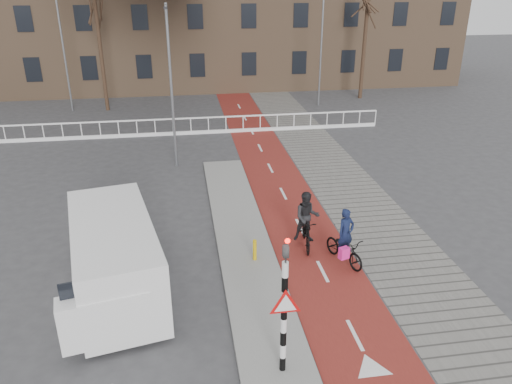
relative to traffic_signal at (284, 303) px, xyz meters
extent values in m
plane|color=#38383A|center=(0.60, 2.02, -1.99)|extent=(120.00, 120.00, 0.00)
cube|color=maroon|center=(2.10, 12.02, -1.98)|extent=(2.50, 60.00, 0.01)
cube|color=slate|center=(4.90, 12.02, -1.98)|extent=(3.00, 60.00, 0.01)
cube|color=gray|center=(-0.10, 6.02, -1.93)|extent=(1.80, 16.00, 0.12)
cylinder|color=black|center=(0.00, 0.02, -0.43)|extent=(0.14, 0.14, 2.88)
imported|color=black|center=(0.00, 0.02, 1.41)|extent=(0.13, 0.16, 0.80)
cylinder|color=#FF0C05|center=(0.00, -0.12, 1.59)|extent=(0.11, 0.02, 0.11)
cylinder|color=gold|center=(0.10, 4.86, -1.52)|extent=(0.12, 0.12, 0.69)
imported|color=black|center=(2.91, 4.46, -1.52)|extent=(1.20, 1.86, 0.92)
imported|color=#111939|center=(2.91, 4.46, -0.93)|extent=(0.69, 0.57, 1.61)
cube|color=#EE218D|center=(2.72, 3.94, -1.34)|extent=(0.35, 0.29, 0.37)
imported|color=black|center=(1.95, 5.61, -1.43)|extent=(0.76, 1.90, 1.11)
imported|color=black|center=(1.95, 5.61, -0.87)|extent=(0.92, 0.76, 1.74)
cube|color=white|center=(-4.02, 3.83, -0.77)|extent=(3.12, 5.61, 2.12)
cube|color=green|center=(-5.08, 3.83, -0.87)|extent=(0.69, 3.32, 0.55)
cube|color=green|center=(-2.95, 3.83, -0.87)|extent=(0.69, 3.32, 0.55)
cube|color=black|center=(-4.02, 1.53, -0.37)|extent=(1.88, 0.43, 0.90)
cylinder|color=black|center=(-4.54, 1.88, -1.62)|extent=(0.41, 0.78, 0.74)
cylinder|color=black|center=(-2.78, 2.24, -1.62)|extent=(0.41, 0.78, 0.74)
cylinder|color=black|center=(-5.25, 5.41, -1.62)|extent=(0.41, 0.78, 0.74)
cylinder|color=black|center=(-3.49, 5.77, -1.62)|extent=(0.41, 0.78, 0.74)
cube|color=silver|center=(-4.40, 19.02, -1.04)|extent=(28.00, 0.08, 0.08)
cube|color=silver|center=(-4.40, 19.02, -1.89)|extent=(28.00, 0.10, 0.20)
cube|color=#7F6047|center=(-2.40, 34.02, 4.01)|extent=(46.00, 10.00, 12.00)
cylinder|color=black|center=(-6.75, 25.40, 1.90)|extent=(0.24, 0.24, 7.79)
cylinder|color=black|center=(11.23, 26.16, 1.83)|extent=(0.27, 0.27, 7.64)
cylinder|color=slate|center=(-2.28, 14.05, 1.68)|extent=(0.12, 0.12, 7.33)
cylinder|color=slate|center=(-9.05, 25.58, 2.08)|extent=(0.12, 0.12, 8.15)
cylinder|color=slate|center=(7.63, 24.61, 2.39)|extent=(0.12, 0.12, 8.75)
camera|label=1|loc=(-1.97, -8.64, 6.52)|focal=35.00mm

